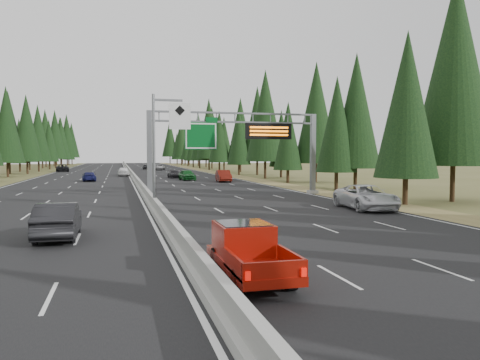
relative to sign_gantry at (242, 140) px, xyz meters
name	(u,v)px	position (x,y,z in m)	size (l,w,h in m)	color
road	(132,176)	(-8.92, 45.12, -5.23)	(32.00, 260.00, 0.08)	black
shoulder_right	(226,175)	(8.88, 45.12, -5.24)	(3.60, 260.00, 0.06)	olive
shoulder_left	(27,177)	(-26.72, 45.12, -5.24)	(3.60, 260.00, 0.06)	brown
median_barrier	(132,174)	(-8.92, 45.12, -4.85)	(0.70, 260.00, 0.85)	gray
sign_gantry	(242,140)	(0.00, 0.00, 0.00)	(16.75, 0.98, 7.80)	slate
hov_sign_pole	(162,143)	(-8.33, -9.92, -0.54)	(2.80, 0.50, 8.00)	slate
tree_row_right	(250,126)	(13.33, 44.33, 4.04)	(12.36, 245.13, 18.94)	black
tree_row_left	(6,126)	(-31.15, 51.55, 3.91)	(11.65, 242.85, 18.94)	black
silver_minivan	(366,197)	(5.53, -13.24, -4.33)	(2.84, 6.16, 1.71)	silver
red_pickup	(246,247)	(-7.42, -28.48, -4.28)	(1.79, 5.02, 1.63)	black
car_ahead_green	(187,175)	(-1.32, 26.88, -4.38)	(1.90, 4.72, 1.61)	#12521C
car_ahead_dkred	(223,176)	(3.02, 21.41, -4.36)	(1.75, 5.02, 1.65)	maroon
car_ahead_dkgrey	(174,174)	(-2.37, 34.44, -4.55)	(1.78, 4.38, 1.27)	black
car_ahead_white	(159,167)	(-1.51, 73.94, -4.44)	(2.48, 5.37, 1.49)	beige
car_ahead_far	(146,167)	(-4.36, 80.70, -4.54)	(1.54, 3.84, 1.31)	black
car_onc_near	(58,220)	(-14.03, -19.88, -4.36)	(1.75, 5.02, 1.65)	black
car_onc_blue	(89,176)	(-15.37, 28.03, -4.52)	(1.87, 4.61, 1.34)	#16184F
car_onc_white	(123,172)	(-10.42, 43.23, -4.38)	(1.91, 4.74, 1.61)	white
car_onc_far	(63,168)	(-23.42, 69.43, -4.38)	(2.70, 5.85, 1.63)	black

